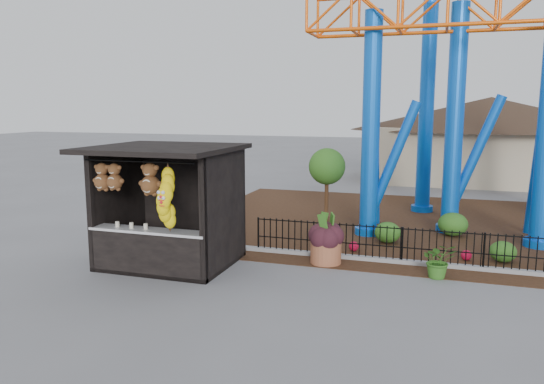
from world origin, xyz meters
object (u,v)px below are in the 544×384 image
(prize_booth, at_px, (165,209))
(terracotta_planter, at_px, (326,252))
(potted_plant, at_px, (439,260))
(roller_coaster, at_px, (495,33))

(prize_booth, height_order, terracotta_planter, prize_booth)
(prize_booth, xyz_separation_m, potted_plant, (6.71, 1.20, -1.08))
(roller_coaster, bearing_deg, terracotta_planter, -126.16)
(terracotta_planter, xyz_separation_m, potted_plant, (2.85, -0.33, 0.12))
(terracotta_planter, bearing_deg, roller_coaster, 53.84)
(potted_plant, bearing_deg, terracotta_planter, 159.69)
(prize_booth, bearing_deg, roller_coaster, 42.10)
(roller_coaster, bearing_deg, potted_plant, -102.75)
(roller_coaster, relative_size, terracotta_planter, 13.49)
(prize_booth, bearing_deg, potted_plant, 10.11)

